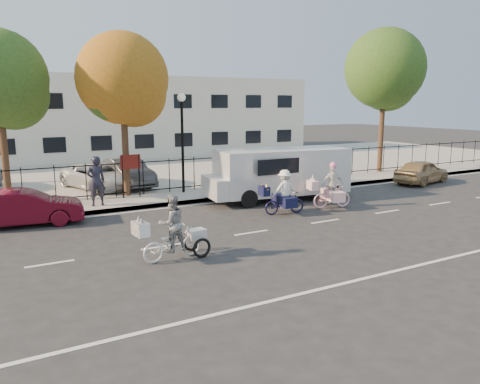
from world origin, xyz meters
TOP-DOWN VIEW (x-y plane):
  - ground at (0.00, 0.00)m, footprint 120.00×120.00m
  - road_markings at (0.00, 0.00)m, footprint 60.00×9.52m
  - curb at (0.00, 5.05)m, footprint 60.00×0.10m
  - sidewalk at (0.00, 6.10)m, footprint 60.00×2.20m
  - parking_lot at (0.00, 15.00)m, footprint 60.00×15.60m
  - iron_fence at (0.00, 7.20)m, footprint 58.00×0.06m
  - building at (0.00, 25.00)m, footprint 34.00×10.00m
  - lamppost at (0.50, 6.80)m, footprint 0.36×0.36m
  - street_sign at (-1.85, 6.80)m, footprint 0.85×0.06m
  - zebra_trike at (-3.11, -1.18)m, footprint 2.03×0.84m
  - unicorn_bike at (4.58, 1.59)m, footprint 1.85×1.32m
  - bull_bike at (2.38, 1.67)m, footprint 1.81×1.26m
  - white_van at (3.71, 3.92)m, footprint 6.29×2.70m
  - red_sedan at (-6.15, 4.50)m, footprint 3.87×1.82m
  - gold_sedan at (12.39, 3.80)m, footprint 3.84×2.21m
  - pedestrian at (-3.50, 5.82)m, footprint 0.72×0.49m
  - lot_car_b at (-2.65, 9.54)m, footprint 3.07×4.59m
  - lot_car_c at (-1.26, 9.51)m, footprint 1.81×4.16m
  - lot_car_d at (6.23, 9.91)m, footprint 2.52×4.39m
  - tree_west at (-6.31, 8.26)m, footprint 3.75×3.75m
  - tree_mid at (-1.75, 7.36)m, footprint 3.80×3.80m
  - tree_east at (13.14, 7.36)m, footprint 4.48×4.48m

SIDE VIEW (x-z plane):
  - ground at x=0.00m, z-range 0.00..0.00m
  - road_markings at x=0.00m, z-range 0.00..0.01m
  - curb at x=0.00m, z-range 0.00..0.15m
  - sidewalk at x=0.00m, z-range 0.00..0.15m
  - parking_lot at x=0.00m, z-range 0.00..0.15m
  - red_sedan at x=-6.15m, z-range 0.00..1.23m
  - gold_sedan at x=12.39m, z-range 0.00..1.23m
  - bull_bike at x=2.38m, z-range -0.17..1.48m
  - zebra_trike at x=-3.11m, z-range -0.20..1.54m
  - unicorn_bike at x=4.58m, z-range -0.24..1.58m
  - lot_car_b at x=-2.65m, z-range 0.15..1.32m
  - lot_car_c at x=-1.26m, z-range 0.15..1.48m
  - lot_car_d at x=6.23m, z-range 0.15..1.56m
  - iron_fence at x=0.00m, z-range 0.15..1.65m
  - pedestrian at x=-3.50m, z-range 0.15..2.08m
  - white_van at x=3.71m, z-range 0.11..2.27m
  - street_sign at x=-1.85m, z-range 0.52..2.32m
  - building at x=0.00m, z-range 0.00..6.00m
  - lamppost at x=0.50m, z-range 0.95..5.28m
  - tree_west at x=-6.31m, z-range 1.37..8.25m
  - tree_mid at x=-1.75m, z-range 1.39..8.35m
  - tree_east at x=13.14m, z-range 1.64..9.86m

